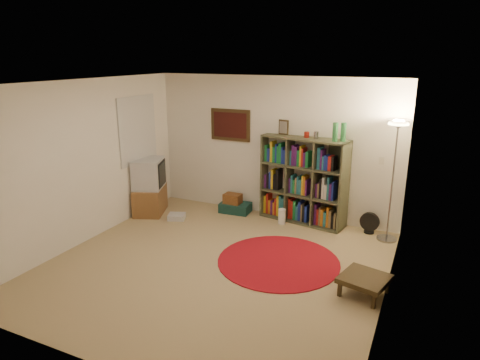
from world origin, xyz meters
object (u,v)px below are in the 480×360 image
(bookshelf, at_px, (303,181))
(side_table, at_px, (364,279))
(floor_fan, at_px, (369,223))
(suitcase, at_px, (235,207))
(floor_lamp, at_px, (397,141))
(tv_stand, at_px, (150,187))

(bookshelf, bearing_deg, side_table, -45.61)
(floor_fan, height_order, suitcase, floor_fan)
(suitcase, bearing_deg, floor_fan, -3.08)
(bookshelf, distance_m, suitcase, 1.40)
(floor_lamp, relative_size, side_table, 2.96)
(floor_lamp, height_order, tv_stand, floor_lamp)
(floor_lamp, xyz_separation_m, suitcase, (-2.73, 0.11, -1.51))
(tv_stand, distance_m, suitcase, 1.63)
(suitcase, bearing_deg, bookshelf, 0.91)
(tv_stand, height_order, suitcase, tv_stand)
(bookshelf, bearing_deg, floor_lamp, 1.18)
(floor_lamp, bearing_deg, floor_fan, 153.87)
(bookshelf, height_order, side_table, bookshelf)
(floor_lamp, xyz_separation_m, tv_stand, (-4.15, -0.58, -1.10))
(floor_lamp, distance_m, side_table, 2.29)
(floor_fan, distance_m, side_table, 1.98)
(bookshelf, xyz_separation_m, floor_lamp, (1.49, -0.21, 0.87))
(bookshelf, relative_size, tv_stand, 1.75)
(floor_lamp, relative_size, floor_fan, 5.35)
(bookshelf, bearing_deg, suitcase, -165.68)
(tv_stand, bearing_deg, side_table, -38.43)
(floor_lamp, distance_m, floor_fan, 1.46)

